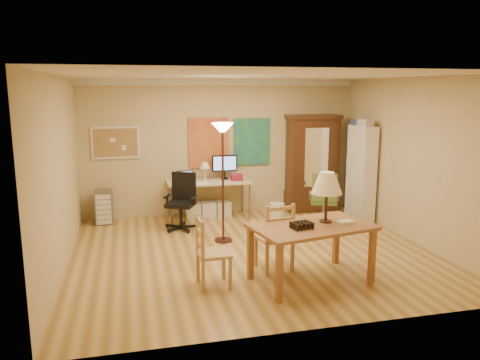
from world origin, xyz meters
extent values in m
plane|color=olive|center=(0.00, 0.00, 0.00)|extent=(5.50, 5.50, 0.00)
cube|color=white|center=(0.00, 2.46, 2.64)|extent=(5.50, 0.08, 0.12)
cube|color=#AB8A50|center=(-2.05, 2.47, 1.50)|extent=(0.90, 0.04, 0.62)
cube|color=gold|center=(-0.25, 2.47, 1.45)|extent=(0.80, 0.04, 1.00)
cube|color=#235F8F|center=(0.65, 2.47, 1.45)|extent=(0.75, 0.04, 0.95)
cube|color=brown|center=(0.46, -1.28, 0.74)|extent=(1.68, 1.20, 0.04)
cube|color=brown|center=(-0.14, -1.79, 0.36)|extent=(0.08, 0.08, 0.72)
cube|color=brown|center=(1.22, -1.52, 0.36)|extent=(0.08, 0.08, 0.72)
cube|color=brown|center=(-0.29, -1.03, 0.36)|extent=(0.08, 0.08, 0.72)
cube|color=brown|center=(1.07, -0.76, 0.36)|extent=(0.08, 0.08, 0.72)
cylinder|color=black|center=(0.70, -1.18, 0.77)|extent=(0.16, 0.16, 0.02)
cylinder|color=black|center=(0.70, -1.18, 0.97)|extent=(0.04, 0.04, 0.41)
cone|color=#FFEFC7|center=(0.70, -1.18, 1.29)|extent=(0.41, 0.41, 0.29)
cube|color=white|center=(0.93, -1.29, 0.78)|extent=(0.23, 0.19, 0.03)
cube|color=black|center=(0.29, -1.39, 0.81)|extent=(0.32, 0.28, 0.08)
cube|color=tan|center=(0.12, -0.77, 0.46)|extent=(0.51, 0.49, 0.04)
cube|color=tan|center=(0.28, -0.56, 0.22)|extent=(0.05, 0.05, 0.44)
cube|color=tan|center=(-0.10, -0.62, 0.22)|extent=(0.05, 0.05, 0.44)
cube|color=tan|center=(0.34, -0.92, 0.22)|extent=(0.05, 0.05, 0.44)
cube|color=tan|center=(-0.05, -0.98, 0.22)|extent=(0.05, 0.05, 0.44)
cube|color=tan|center=(0.34, -0.92, 0.72)|extent=(0.05, 0.05, 0.51)
cube|color=tan|center=(-0.05, -0.98, 0.72)|extent=(0.05, 0.05, 0.51)
cube|color=tan|center=(0.15, -0.95, 0.77)|extent=(0.39, 0.09, 0.05)
cube|color=tan|center=(-0.81, -1.13, 0.43)|extent=(0.42, 0.44, 0.04)
cube|color=tan|center=(-0.63, -1.31, 0.21)|extent=(0.04, 0.04, 0.42)
cube|color=tan|center=(-0.64, -0.94, 0.21)|extent=(0.04, 0.04, 0.42)
cube|color=tan|center=(-0.97, -1.32, 0.21)|extent=(0.04, 0.04, 0.42)
cube|color=tan|center=(-0.99, -0.96, 0.21)|extent=(0.04, 0.04, 0.42)
cube|color=tan|center=(-0.97, -1.32, 0.68)|extent=(0.04, 0.04, 0.48)
cube|color=tan|center=(-0.99, -0.96, 0.68)|extent=(0.04, 0.04, 0.48)
cube|color=tan|center=(-0.98, -1.14, 0.72)|extent=(0.04, 0.37, 0.05)
cylinder|color=#402119|center=(-0.33, 0.61, 0.02)|extent=(0.30, 0.30, 0.03)
cylinder|color=#402119|center=(-0.33, 0.61, 0.95)|extent=(0.04, 0.04, 1.86)
cone|color=#FFE0A5|center=(-0.33, 0.61, 1.90)|extent=(0.36, 0.36, 0.15)
cube|color=#C5AE90|center=(-0.32, 2.12, 0.72)|extent=(1.61, 0.70, 0.03)
cylinder|color=slate|center=(-1.07, 1.82, 0.35)|extent=(0.04, 0.04, 0.70)
cylinder|color=slate|center=(0.44, 1.82, 0.35)|extent=(0.04, 0.04, 0.70)
cylinder|color=slate|center=(-1.07, 2.42, 0.35)|extent=(0.04, 0.04, 0.70)
cylinder|color=slate|center=(0.44, 2.42, 0.35)|extent=(0.04, 0.04, 0.70)
cube|color=black|center=(-0.77, 2.07, 0.74)|extent=(0.32, 0.22, 0.02)
cube|color=black|center=(-0.77, 2.23, 0.85)|extent=(0.32, 0.06, 0.21)
cube|color=black|center=(0.04, 2.27, 1.06)|extent=(0.50, 0.04, 0.32)
cone|color=#FFEFC7|center=(-0.37, 2.22, 1.04)|extent=(0.20, 0.20, 0.12)
cube|color=white|center=(-0.47, 1.97, 0.74)|extent=(0.25, 0.32, 0.01)
cube|color=maroon|center=(0.24, 2.07, 0.80)|extent=(0.22, 0.16, 0.12)
cube|color=white|center=(-0.62, 2.17, 0.15)|extent=(0.28, 0.24, 0.30)
cube|color=white|center=(-0.32, 2.17, 0.15)|extent=(0.28, 0.24, 0.30)
cube|color=silver|center=(-0.01, 2.17, 0.15)|extent=(0.28, 0.24, 0.30)
cylinder|color=black|center=(-0.94, 1.44, 0.25)|extent=(0.06, 0.06, 0.39)
cube|color=black|center=(-0.94, 1.44, 0.47)|extent=(0.62, 0.61, 0.07)
cube|color=black|center=(-0.85, 1.64, 0.77)|extent=(0.43, 0.23, 0.51)
cube|color=black|center=(-1.18, 1.55, 0.61)|extent=(0.16, 0.28, 0.03)
cube|color=black|center=(-0.71, 1.34, 0.61)|extent=(0.16, 0.28, 0.03)
cylinder|color=slate|center=(1.67, 1.09, 0.24)|extent=(0.06, 0.06, 0.39)
cube|color=#44692F|center=(1.67, 1.09, 0.47)|extent=(0.61, 0.60, 0.07)
cube|color=#44692F|center=(1.59, 0.89, 0.76)|extent=(0.43, 0.22, 0.51)
cube|color=slate|center=(1.91, 0.99, 0.61)|extent=(0.15, 0.29, 0.03)
cube|color=slate|center=(1.44, 1.19, 0.61)|extent=(0.15, 0.29, 0.03)
cube|color=slate|center=(-2.31, 2.18, 0.32)|extent=(0.32, 0.37, 0.64)
cube|color=silver|center=(-2.31, 1.99, 0.32)|extent=(0.27, 0.02, 0.55)
cube|color=#311B0D|center=(1.88, 2.24, 0.96)|extent=(1.01, 0.46, 1.93)
cube|color=#311B0D|center=(1.88, 2.24, 0.20)|extent=(1.05, 0.50, 0.39)
cube|color=white|center=(1.88, 2.01, 1.15)|extent=(0.50, 0.01, 1.19)
cube|color=#311B0D|center=(1.88, 2.24, 1.95)|extent=(1.08, 0.51, 0.07)
cube|color=white|center=(2.55, 1.37, 0.91)|extent=(0.27, 0.73, 1.82)
cube|color=#993333|center=(2.51, 1.24, 0.44)|extent=(0.16, 0.36, 0.22)
cube|color=#334C99|center=(2.51, 1.55, 1.51)|extent=(0.16, 0.25, 0.18)
cylinder|color=silver|center=(0.90, 1.51, 0.18)|extent=(0.29, 0.29, 0.36)
camera|label=1|loc=(-1.80, -6.75, 2.49)|focal=35.00mm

